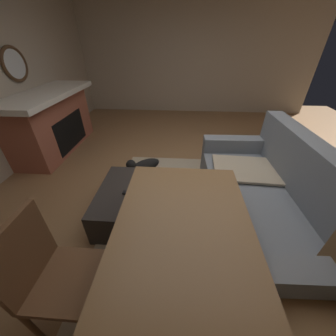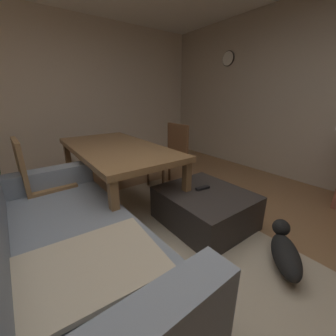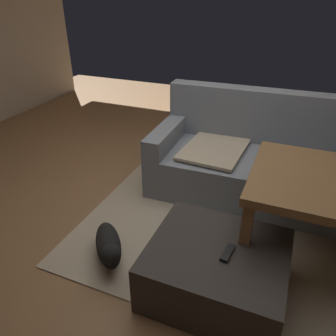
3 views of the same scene
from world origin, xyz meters
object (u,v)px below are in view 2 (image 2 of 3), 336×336
object	(u,v)px
couch	(54,252)
dining_chair_north	(37,178)
dining_chair_south	(172,153)
dining_table	(116,152)
tv_remote	(203,188)
ottoman_coffee_table	(204,208)
wall_clock	(228,59)
small_dog	(285,251)

from	to	relation	value
couch	dining_chair_north	bearing A→B (deg)	-2.05
dining_chair_south	dining_chair_north	world-z (taller)	same
couch	dining_table	xyz separation A→B (m)	(0.99, -0.88, 0.34)
dining_chair_south	dining_table	bearing A→B (deg)	89.98
dining_table	dining_chair_south	xyz separation A→B (m)	(-0.00, -0.85, -0.14)
tv_remote	dining_chair_south	bearing A→B (deg)	-10.86
ottoman_coffee_table	wall_clock	bearing A→B (deg)	-53.46
small_dog	ottoman_coffee_table	bearing A→B (deg)	3.98
ottoman_coffee_table	wall_clock	xyz separation A→B (m)	(1.52, -2.05, 1.80)
couch	tv_remote	distance (m)	1.44
couch	small_dog	world-z (taller)	couch
dining_chair_south	dining_chair_north	distance (m)	1.69
tv_remote	dining_table	xyz separation A→B (m)	(0.93, 0.55, 0.29)
dining_chair_south	tv_remote	bearing A→B (deg)	162.52
couch	ottoman_coffee_table	bearing A→B (deg)	-90.38
tv_remote	dining_table	world-z (taller)	dining_table
dining_table	dining_chair_north	distance (m)	0.86
couch	dining_table	world-z (taller)	couch
dining_table	wall_clock	world-z (taller)	wall_clock
couch	dining_chair_north	xyz separation A→B (m)	(0.98, -0.04, 0.20)
dining_table	couch	bearing A→B (deg)	138.23
dining_chair_south	small_dog	distance (m)	1.86
tv_remote	dining_chair_north	xyz separation A→B (m)	(0.92, 1.40, 0.14)
dining_table	tv_remote	bearing A→B (deg)	-149.17
dining_table	ottoman_coffee_table	bearing A→B (deg)	-152.09
tv_remote	dining_chair_north	size ratio (longest dim) A/B	0.17
ottoman_coffee_table	wall_clock	world-z (taller)	wall_clock
dining_chair_north	wall_clock	size ratio (longest dim) A/B	3.43
tv_remote	small_dog	xyz separation A→B (m)	(-0.88, -0.03, -0.22)
couch	ottoman_coffee_table	xyz separation A→B (m)	(-0.01, -1.41, -0.14)
dining_chair_north	dining_chair_south	bearing A→B (deg)	-89.81
couch	ottoman_coffee_table	size ratio (longest dim) A/B	2.27
ottoman_coffee_table	small_dog	bearing A→B (deg)	-176.02
small_dog	wall_clock	xyz separation A→B (m)	(2.34, -2.00, 1.82)
couch	small_dog	xyz separation A→B (m)	(-0.82, -1.46, -0.17)
tv_remote	wall_clock	bearing A→B (deg)	-47.72
couch	dining_chair_south	size ratio (longest dim) A/B	2.18
couch	wall_clock	size ratio (longest dim) A/B	7.48
tv_remote	small_dog	distance (m)	0.91
dining_chair_south	wall_clock	bearing A→B (deg)	-73.11
tv_remote	dining_chair_south	distance (m)	0.98
tv_remote	small_dog	world-z (taller)	tv_remote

